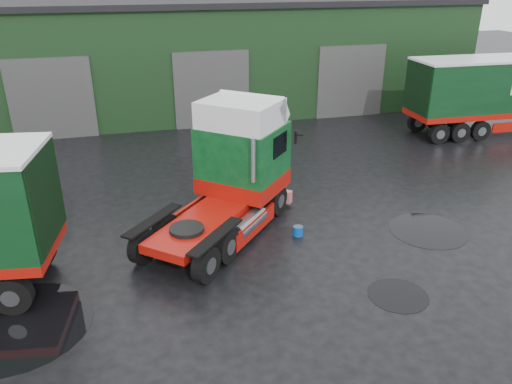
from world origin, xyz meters
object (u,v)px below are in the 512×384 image
warehouse (193,51)px  hero_tractor (214,177)px  tree_back_a (66,14)px  tree_back_b (270,23)px  wash_bucket (298,231)px

warehouse → hero_tractor: warehouse is taller
tree_back_a → tree_back_b: 16.03m
wash_bucket → tree_back_b: bearing=75.1°
warehouse → tree_back_b: 12.82m
hero_tractor → tree_back_a: (-5.79, 28.13, 2.70)m
warehouse → tree_back_b: bearing=51.3°
wash_bucket → tree_back_b: (7.67, 28.79, 3.60)m
warehouse → wash_bucket: warehouse is taller
warehouse → tree_back_a: (-8.00, 10.00, 1.59)m
hero_tractor → tree_back_a: bearing=143.8°
wash_bucket → tree_back_a: bearing=106.1°
tree_back_a → tree_back_b: (16.00, 0.00, -1.00)m
warehouse → tree_back_b: tree_back_b is taller
tree_back_b → hero_tractor: bearing=-109.9°
hero_tractor → wash_bucket: bearing=27.6°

